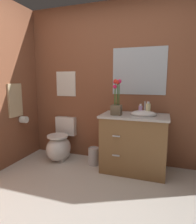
% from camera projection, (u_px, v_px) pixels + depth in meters
% --- Properties ---
extents(ground_plane, '(10.15, 10.15, 0.00)m').
position_uv_depth(ground_plane, '(78.00, 223.00, 1.82)').
color(ground_plane, beige).
extents(wall_back, '(4.74, 0.05, 2.50)m').
position_uv_depth(wall_back, '(131.00, 85.00, 3.03)').
color(wall_back, brown).
rests_on(wall_back, ground_plane).
extents(toilet, '(0.38, 0.59, 0.69)m').
position_uv_depth(toilet, '(60.00, 145.00, 3.27)').
color(toilet, white).
rests_on(toilet, ground_plane).
extents(vanity_cabinet, '(0.94, 0.56, 1.01)m').
position_uv_depth(vanity_cabinet, '(134.00, 142.00, 2.82)').
color(vanity_cabinet, brown).
rests_on(vanity_cabinet, ground_plane).
extents(flower_vase, '(0.14, 0.14, 0.50)m').
position_uv_depth(flower_vase, '(117.00, 101.00, 2.72)').
color(flower_vase, brown).
rests_on(flower_vase, vanity_cabinet).
extents(soap_bottle, '(0.06, 0.06, 0.19)m').
position_uv_depth(soap_bottle, '(148.00, 109.00, 2.69)').
color(soap_bottle, beige).
rests_on(soap_bottle, vanity_cabinet).
extents(lotion_bottle, '(0.05, 0.05, 0.16)m').
position_uv_depth(lotion_bottle, '(140.00, 110.00, 2.72)').
color(lotion_bottle, '#B28CBF').
rests_on(lotion_bottle, vanity_cabinet).
extents(trash_bin, '(0.18, 0.18, 0.27)m').
position_uv_depth(trash_bin, '(94.00, 156.00, 3.07)').
color(trash_bin, '#B7B7BC').
rests_on(trash_bin, ground_plane).
extents(wall_poster, '(0.36, 0.01, 0.42)m').
position_uv_depth(wall_poster, '(66.00, 84.00, 3.35)').
color(wall_poster, silver).
extents(wall_mirror, '(0.80, 0.01, 0.70)m').
position_uv_depth(wall_mirror, '(139.00, 71.00, 2.93)').
color(wall_mirror, '#B2BCC6').
extents(hanging_towel, '(0.03, 0.28, 0.52)m').
position_uv_depth(hanging_towel, '(15.00, 100.00, 3.05)').
color(hanging_towel, tan).
extents(toilet_paper_roll, '(0.11, 0.11, 0.11)m').
position_uv_depth(toilet_paper_roll, '(24.00, 120.00, 3.19)').
color(toilet_paper_roll, white).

